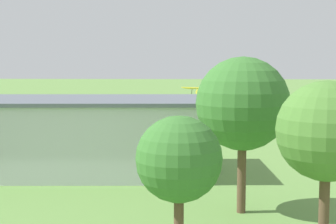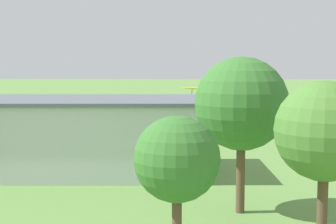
% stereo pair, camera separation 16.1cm
% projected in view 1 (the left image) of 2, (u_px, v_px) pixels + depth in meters
% --- Properties ---
extents(ground_plane, '(400.00, 400.00, 0.00)m').
position_uv_depth(ground_plane, '(150.00, 126.00, 84.54)').
color(ground_plane, '#608C42').
extents(hangar, '(27.70, 13.18, 7.23)m').
position_uv_depth(hangar, '(67.00, 135.00, 49.74)').
color(hangar, silver).
rests_on(hangar, ground_plane).
extents(biplane, '(7.51, 7.62, 3.95)m').
position_uv_depth(biplane, '(207.00, 94.00, 82.67)').
color(biplane, yellow).
extents(person_by_parked_cars, '(0.53, 0.53, 1.64)m').
position_uv_depth(person_by_parked_cars, '(36.00, 137.00, 66.70)').
color(person_by_parked_cars, '#3F3F47').
rests_on(person_by_parked_cars, ground_plane).
extents(person_beside_truck, '(0.54, 0.54, 1.71)m').
position_uv_depth(person_beside_truck, '(42.00, 139.00, 65.06)').
color(person_beside_truck, '#B23333').
rests_on(person_beside_truck, ground_plane).
extents(person_watching_takeoff, '(0.51, 0.51, 1.64)m').
position_uv_depth(person_watching_takeoff, '(180.00, 146.00, 60.22)').
color(person_watching_takeoff, '#33723F').
rests_on(person_watching_takeoff, ground_plane).
extents(person_near_hangar_door, '(0.47, 0.47, 1.78)m').
position_uv_depth(person_near_hangar_door, '(5.00, 140.00, 63.99)').
color(person_near_hangar_door, '#3F3F47').
rests_on(person_near_hangar_door, ground_plane).
extents(person_walking_on_apron, '(0.51, 0.51, 1.68)m').
position_uv_depth(person_walking_on_apron, '(146.00, 138.00, 66.16)').
color(person_walking_on_apron, beige).
rests_on(person_walking_on_apron, ground_plane).
extents(tree_by_windsock, '(5.43, 5.43, 9.91)m').
position_uv_depth(tree_by_windsock, '(326.00, 132.00, 27.29)').
color(tree_by_windsock, brown).
rests_on(tree_by_windsock, ground_plane).
extents(tree_at_field_edge, '(6.66, 6.66, 11.22)m').
position_uv_depth(tree_at_field_edge, '(243.00, 104.00, 36.00)').
color(tree_at_field_edge, brown).
rests_on(tree_at_field_edge, ground_plane).
extents(tree_behind_hangar_left, '(4.52, 4.52, 8.15)m').
position_uv_depth(tree_behind_hangar_left, '(179.00, 160.00, 26.27)').
color(tree_behind_hangar_left, brown).
rests_on(tree_behind_hangar_left, ground_plane).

